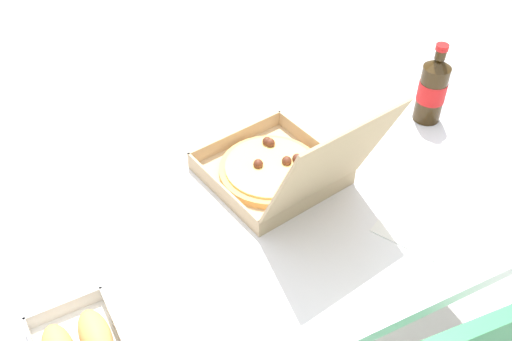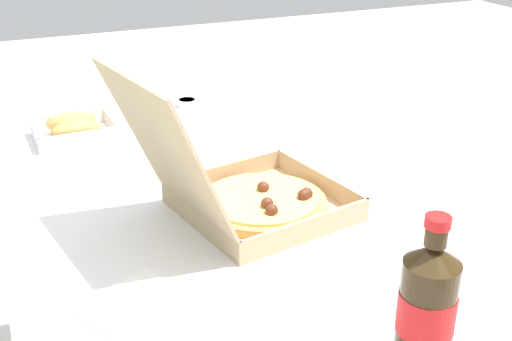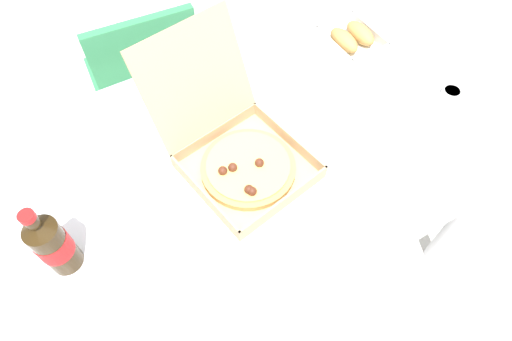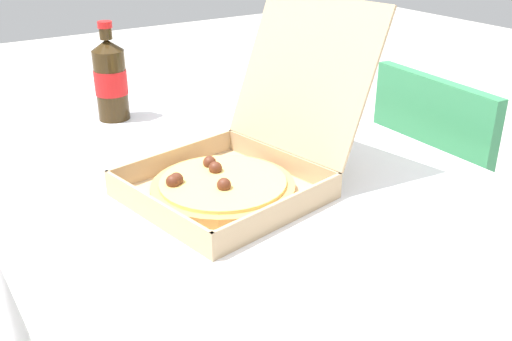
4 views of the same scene
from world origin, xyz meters
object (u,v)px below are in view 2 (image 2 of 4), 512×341
paper_menu (156,315)px  pizza_box_open (247,194)px  dipping_sauce_cup (187,102)px  bread_side_box (74,128)px  cola_bottle (427,307)px

paper_menu → pizza_box_open: bearing=-73.9°
dipping_sauce_cup → pizza_box_open: bearing=172.1°
bread_side_box → dipping_sauce_cup: bread_side_box is taller
pizza_box_open → dipping_sauce_cup: pizza_box_open is taller
bread_side_box → paper_menu: bread_side_box is taller
cola_bottle → paper_menu: 0.39m
cola_bottle → dipping_sauce_cup: bearing=-2.1°
cola_bottle → paper_menu: (0.24, 0.29, -0.09)m
pizza_box_open → dipping_sauce_cup: bearing=-7.9°
bread_side_box → cola_bottle: 1.05m
pizza_box_open → cola_bottle: bearing=-174.1°
pizza_box_open → paper_menu: pizza_box_open is taller
bread_side_box → pizza_box_open: bearing=-156.2°
pizza_box_open → cola_bottle: 0.48m
pizza_box_open → paper_menu: bearing=133.9°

